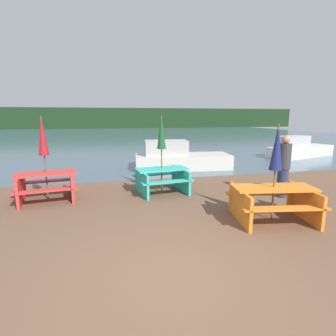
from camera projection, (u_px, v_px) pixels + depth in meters
ground_plane at (172, 278)px, 3.79m from camera, size 60.00×60.00×0.00m
water at (115, 135)px, 33.50m from camera, size 60.00×50.00×0.00m
far_treeline at (112, 118)px, 52.25m from camera, size 80.00×1.60×4.00m
picnic_table_orange at (273, 200)px, 5.85m from camera, size 1.97×1.64×0.77m
picnic_table_red at (47, 184)px, 7.28m from camera, size 1.77×1.61×0.77m
picnic_table_teal at (162, 178)px, 8.01m from camera, size 1.71×1.57×0.75m
umbrella_crimson at (43, 137)px, 7.03m from camera, size 0.26×0.26×2.31m
umbrella_darkgreen at (161, 133)px, 7.75m from camera, size 0.27×0.27×2.34m
umbrella_navy at (277, 148)px, 5.62m from camera, size 0.27×0.27×2.15m
boat at (179, 158)px, 11.71m from camera, size 4.31×1.95×1.26m
boat_second at (299, 149)px, 15.10m from camera, size 4.72×2.56×1.23m
person at (284, 166)px, 7.47m from camera, size 0.36×0.36×1.78m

